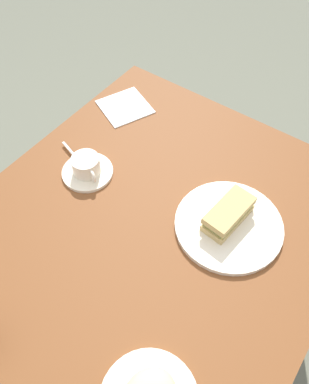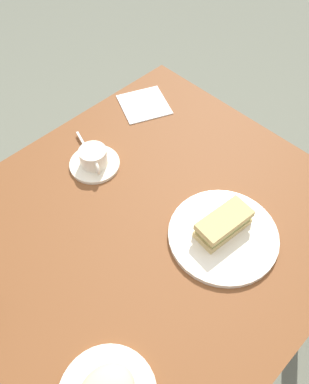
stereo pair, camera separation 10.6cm
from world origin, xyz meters
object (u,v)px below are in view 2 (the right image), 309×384
Objects in this scene: coffee_cup at (93,157)px; napkin at (144,105)px; sandwich_front at (223,224)px; sandwich_plate at (223,235)px; coffee_saucer at (95,164)px; spoon at (85,146)px; dining_table at (128,256)px.

coffee_cup is 0.67× the size of napkin.
napkin is (0.20, 0.50, -0.04)m from sandwich_front.
napkin is at bearing 67.87° from sandwich_plate.
sandwich_front is 1.03× the size of coffee_saucer.
spoon is at bearing 73.01° from coffee_saucer.
spoon reaches higher than sandwich_plate.
napkin is (0.26, 0.02, -0.01)m from spoon.
sandwich_front reaches higher than dining_table.
sandwich_plate is 0.49m from spoon.
coffee_cup is at bearing 67.30° from dining_table.
dining_table is 7.90× the size of napkin.
sandwich_front is 1.01× the size of napkin.
sandwich_plate is 0.04m from sandwich_front.
spoon is at bearing 72.85° from coffee_cup.
dining_table is 4.21× the size of sandwich_plate.
sandwich_front is at bearing -82.38° from spoon.
sandwich_plate is at bearing -83.37° from spoon.
sandwich_plate reaches higher than coffee_saucer.
sandwich_front is 1.55× the size of spoon.
spoon is (0.02, 0.07, -0.03)m from coffee_cup.
coffee_cup is (-0.08, 0.42, 0.03)m from sandwich_plate.
sandwich_front is 0.54m from napkin.
coffee_cup is at bearing 100.78° from sandwich_plate.
sandwich_front reaches higher than sandwich_plate.
sandwich_front is 0.42m from coffee_cup.
napkin is (0.21, 0.51, -0.01)m from sandwich_plate.
spoon is 0.27m from napkin.
sandwich_plate is 2.82× the size of coffee_cup.
sandwich_front is (0.19, -0.16, 0.12)m from dining_table.
dining_table is 11.85× the size of coffee_cup.
sandwich_front is at bearing -77.97° from coffee_cup.
coffee_cup reaches higher than napkin.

